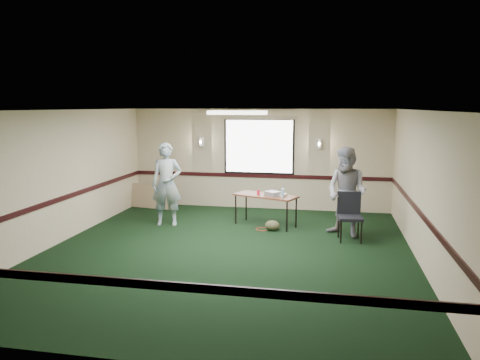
% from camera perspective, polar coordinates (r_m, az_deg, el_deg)
% --- Properties ---
extents(ground, '(8.00, 8.00, 0.00)m').
position_cam_1_polar(ground, '(9.09, -1.59, -8.77)').
color(ground, black).
rests_on(ground, ground).
extents(room_shell, '(8.00, 8.02, 8.00)m').
position_cam_1_polar(room_shell, '(10.80, 0.84, 2.66)').
color(room_shell, '#C7AE90').
rests_on(room_shell, ground).
extents(folding_table, '(1.58, 1.08, 0.73)m').
position_cam_1_polar(folding_table, '(10.88, 3.14, -2.10)').
color(folding_table, '#4F2616').
rests_on(folding_table, ground).
extents(projector, '(0.40, 0.40, 0.10)m').
position_cam_1_polar(projector, '(10.75, 4.02, -1.66)').
color(projector, gray).
rests_on(projector, folding_table).
extents(game_console, '(0.26, 0.23, 0.06)m').
position_cam_1_polar(game_console, '(10.77, 5.09, -1.79)').
color(game_console, silver).
rests_on(game_console, folding_table).
extents(red_cup, '(0.07, 0.07, 0.11)m').
position_cam_1_polar(red_cup, '(10.89, 2.26, -1.50)').
color(red_cup, red).
rests_on(red_cup, folding_table).
extents(water_bottle, '(0.06, 0.06, 0.21)m').
position_cam_1_polar(water_bottle, '(10.56, 5.23, -1.58)').
color(water_bottle, '#83B8D7').
rests_on(water_bottle, folding_table).
extents(duffel_bag, '(0.36, 0.29, 0.23)m').
position_cam_1_polar(duffel_bag, '(10.58, 3.97, -5.55)').
color(duffel_bag, '#403F24').
rests_on(duffel_bag, ground).
extents(cable_coil, '(0.33, 0.33, 0.02)m').
position_cam_1_polar(cable_coil, '(10.68, 2.73, -6.00)').
color(cable_coil, red).
rests_on(cable_coil, ground).
extents(folded_table, '(1.30, 0.40, 0.66)m').
position_cam_1_polar(folded_table, '(13.04, -10.80, -1.96)').
color(folded_table, tan).
rests_on(folded_table, ground).
extents(conference_chair, '(0.54, 0.56, 1.00)m').
position_cam_1_polar(conference_chair, '(10.03, 13.22, -3.84)').
color(conference_chair, black).
rests_on(conference_chair, ground).
extents(person_left, '(0.78, 0.59, 1.94)m').
position_cam_1_polar(person_left, '(11.04, -8.92, -0.50)').
color(person_left, teal).
rests_on(person_left, ground).
extents(person_right, '(1.18, 1.12, 1.92)m').
position_cam_1_polar(person_right, '(10.18, 12.89, -1.48)').
color(person_right, '#7A93BE').
rests_on(person_right, ground).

